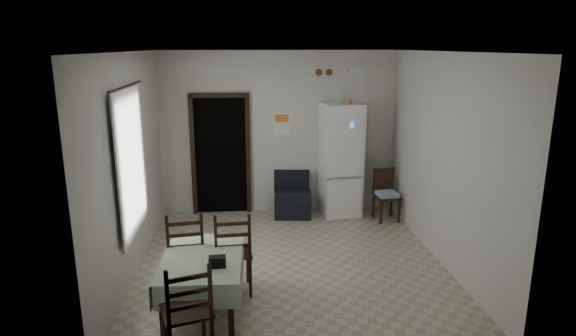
# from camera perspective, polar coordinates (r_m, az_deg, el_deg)

# --- Properties ---
(ground) EXTENTS (4.50, 4.50, 0.00)m
(ground) POSITION_cam_1_polar(r_m,az_deg,el_deg) (6.93, 0.38, -11.10)
(ground) COLOR #B0A790
(ground) RESTS_ON ground
(ceiling) EXTENTS (4.20, 4.50, 0.02)m
(ceiling) POSITION_cam_1_polar(r_m,az_deg,el_deg) (6.26, 0.43, 13.63)
(ceiling) COLOR white
(ceiling) RESTS_ON ground
(wall_back) EXTENTS (4.20, 0.02, 2.90)m
(wall_back) POSITION_cam_1_polar(r_m,az_deg,el_deg) (8.64, -1.06, 4.15)
(wall_back) COLOR silver
(wall_back) RESTS_ON ground
(wall_front) EXTENTS (4.20, 0.02, 2.90)m
(wall_front) POSITION_cam_1_polar(r_m,az_deg,el_deg) (4.31, 3.34, -6.45)
(wall_front) COLOR silver
(wall_front) RESTS_ON ground
(wall_left) EXTENTS (0.02, 4.50, 2.90)m
(wall_left) POSITION_cam_1_polar(r_m,az_deg,el_deg) (6.59, -18.10, 0.20)
(wall_left) COLOR silver
(wall_left) RESTS_ON ground
(wall_right) EXTENTS (0.02, 4.50, 2.90)m
(wall_right) POSITION_cam_1_polar(r_m,az_deg,el_deg) (6.97, 17.87, 0.97)
(wall_right) COLOR silver
(wall_right) RESTS_ON ground
(doorway) EXTENTS (1.06, 0.52, 2.22)m
(doorway) POSITION_cam_1_polar(r_m,az_deg,el_deg) (8.90, -7.90, 1.76)
(doorway) COLOR black
(doorway) RESTS_ON ground
(window_recess) EXTENTS (0.10, 1.20, 1.60)m
(window_recess) POSITION_cam_1_polar(r_m,az_deg,el_deg) (6.39, -18.99, 0.63)
(window_recess) COLOR silver
(window_recess) RESTS_ON ground
(curtain) EXTENTS (0.02, 1.45, 1.85)m
(curtain) POSITION_cam_1_polar(r_m,az_deg,el_deg) (6.36, -18.03, 0.65)
(curtain) COLOR silver
(curtain) RESTS_ON ground
(curtain_rod) EXTENTS (0.02, 1.60, 0.02)m
(curtain_rod) POSITION_cam_1_polar(r_m,az_deg,el_deg) (6.21, -18.62, 9.20)
(curtain_rod) COLOR black
(curtain_rod) RESTS_ON ground
(calendar) EXTENTS (0.28, 0.02, 0.40)m
(calendar) POSITION_cam_1_polar(r_m,az_deg,el_deg) (8.60, -0.72, 5.26)
(calendar) COLOR white
(calendar) RESTS_ON ground
(calendar_image) EXTENTS (0.24, 0.01, 0.14)m
(calendar_image) POSITION_cam_1_polar(r_m,az_deg,el_deg) (8.58, -0.72, 5.91)
(calendar_image) COLOR orange
(calendar_image) RESTS_ON ground
(light_switch) EXTENTS (0.08, 0.02, 0.12)m
(light_switch) POSITION_cam_1_polar(r_m,az_deg,el_deg) (8.71, -0.05, 1.88)
(light_switch) COLOR beige
(light_switch) RESTS_ON ground
(vent_left) EXTENTS (0.12, 0.03, 0.12)m
(vent_left) POSITION_cam_1_polar(r_m,az_deg,el_deg) (8.58, 3.68, 11.25)
(vent_left) COLOR brown
(vent_left) RESTS_ON ground
(vent_right) EXTENTS (0.12, 0.03, 0.12)m
(vent_right) POSITION_cam_1_polar(r_m,az_deg,el_deg) (8.61, 4.88, 11.24)
(vent_right) COLOR brown
(vent_right) RESTS_ON ground
(emergency_light) EXTENTS (0.25, 0.07, 0.09)m
(emergency_light) POSITION_cam_1_polar(r_m,az_deg,el_deg) (8.68, 8.04, 11.37)
(emergency_light) COLOR white
(emergency_light) RESTS_ON ground
(fridge) EXTENTS (0.73, 0.73, 2.01)m
(fridge) POSITION_cam_1_polar(r_m,az_deg,el_deg) (8.56, 6.26, 0.93)
(fridge) COLOR white
(fridge) RESTS_ON ground
(tan_cone) EXTENTS (0.22, 0.22, 0.16)m
(tan_cone) POSITION_cam_1_polar(r_m,az_deg,el_deg) (8.33, 7.02, 8.12)
(tan_cone) COLOR #A6825C
(tan_cone) RESTS_ON fridge
(navy_seat) EXTENTS (0.71, 0.69, 0.78)m
(navy_seat) POSITION_cam_1_polar(r_m,az_deg,el_deg) (8.60, 0.59, -3.18)
(navy_seat) COLOR black
(navy_seat) RESTS_ON ground
(corner_chair) EXTENTS (0.44, 0.44, 0.90)m
(corner_chair) POSITION_cam_1_polar(r_m,az_deg,el_deg) (8.52, 11.64, -3.24)
(corner_chair) COLOR black
(corner_chair) RESTS_ON ground
(dining_table) EXTENTS (0.93, 1.36, 0.69)m
(dining_table) POSITION_cam_1_polar(r_m,az_deg,el_deg) (5.69, -9.97, -13.46)
(dining_table) COLOR #ADBFA4
(dining_table) RESTS_ON ground
(black_bag) EXTENTS (0.18, 0.11, 0.12)m
(black_bag) POSITION_cam_1_polar(r_m,az_deg,el_deg) (5.25, -8.38, -10.92)
(black_bag) COLOR black
(black_bag) RESTS_ON dining_table
(dining_chair_far_left) EXTENTS (0.51, 0.51, 1.07)m
(dining_chair_far_left) POSITION_cam_1_polar(r_m,az_deg,el_deg) (6.10, -12.00, -9.57)
(dining_chair_far_left) COLOR black
(dining_chair_far_left) RESTS_ON ground
(dining_chair_far_right) EXTENTS (0.49, 0.49, 1.07)m
(dining_chair_far_right) POSITION_cam_1_polar(r_m,az_deg,el_deg) (6.01, -6.60, -9.73)
(dining_chair_far_right) COLOR black
(dining_chair_far_right) RESTS_ON ground
(dining_chair_near_head) EXTENTS (0.57, 0.57, 1.06)m
(dining_chair_near_head) POSITION_cam_1_polar(r_m,az_deg,el_deg) (4.88, -11.94, -16.09)
(dining_chair_near_head) COLOR black
(dining_chair_near_head) RESTS_ON ground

